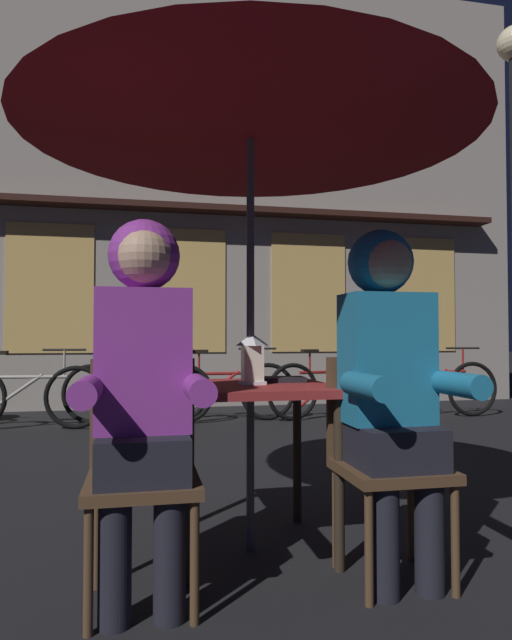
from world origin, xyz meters
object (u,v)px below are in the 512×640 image
Objects in this scene: chair_left at (143,462)px; bicycle_fifth at (331,389)px; lantern at (252,358)px; bicycle_fourth at (224,391)px; chair_right at (384,451)px; patio_umbrella at (250,99)px; cafe_table at (250,407)px; bicycle_second at (25,396)px; bicycle_furthest at (434,388)px; person_left_hooded at (144,367)px; book at (284,379)px; bicycle_third at (137,392)px; person_right_hooded at (389,364)px.

chair_left reaches higher than bicycle_fifth.
lantern reaches higher than bicycle_fifth.
chair_right is at bearing -89.33° from bicycle_fourth.
patio_umbrella reaches higher than bicycle_fifth.
chair_right is (0.48, -0.37, -0.15)m from cafe_table.
bicycle_fifth is at bearing 73.34° from chair_right.
lantern is at bearing -45.62° from patio_umbrella.
bicycle_fifth is (1.71, 3.77, -0.51)m from lantern.
chair_left is 0.96m from chair_right.
bicycle_fifth is at bearing 2.50° from bicycle_second.
cafe_table is at bearing -96.60° from bicycle_fourth.
chair_left is 0.52× the size of bicycle_furthest.
patio_umbrella is 2.66× the size of chair_left.
chair_left is (-0.48, -0.37, -1.57)m from patio_umbrella.
chair_left is 0.62× the size of person_left_hooded.
patio_umbrella is 1.20m from lantern.
bicycle_second is (-1.66, 3.61, -0.29)m from cafe_table.
bicycle_fifth is (1.71, 3.76, -1.71)m from patio_umbrella.
book reaches higher than cafe_table.
chair_left is at bearing -89.37° from bicycle_third.
chair_right is at bearing 0.00° from chair_left.
cafe_table is 3.98m from bicycle_second.
bicycle_fourth is 2.50m from bicycle_furthest.
chair_right is 0.36m from person_right_hooded.
bicycle_second is (-1.66, 3.61, -1.71)m from patio_umbrella.
chair_left reaches higher than bicycle_furthest.
chair_right is 4.61m from bicycle_furthest.
cafe_table is at bearing 138.43° from person_right_hooded.
bicycle_furthest is (2.92, 3.55, -0.51)m from lantern.
cafe_table is 4.14m from bicycle_fifth.
chair_right is 4.31m from bicycle_fifth.
chair_left is 0.52× the size of bicycle_second.
patio_umbrella reaches higher than bicycle_second.
bicycle_fourth and bicycle_fifth have the same top height.
lantern is 0.14× the size of bicycle_fourth.
chair_right is at bearing 3.39° from person_left_hooded.
patio_umbrella is at bearing -145.74° from book.
lantern is at bearing 142.60° from chair_right.
bicycle_third is (-1.01, 4.15, -0.14)m from chair_right.
bicycle_fifth is 3.98m from book.
bicycle_fourth is (-0.05, 4.16, -0.50)m from person_right_hooded.
chair_left reaches higher than bicycle_third.
bicycle_third is at bearing 90.63° from person_left_hooded.
bicycle_second is (-1.18, 3.98, -0.14)m from chair_left.
person_right_hooded reaches higher than bicycle_fourth.
bicycle_second and bicycle_third have the same top height.
person_right_hooded is 0.83× the size of bicycle_fourth.
bicycle_fourth is at bearing -178.88° from bicycle_fifth.
lantern is 3.86m from bicycle_third.
person_left_hooded is at bearing -130.69° from bicycle_furthest.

